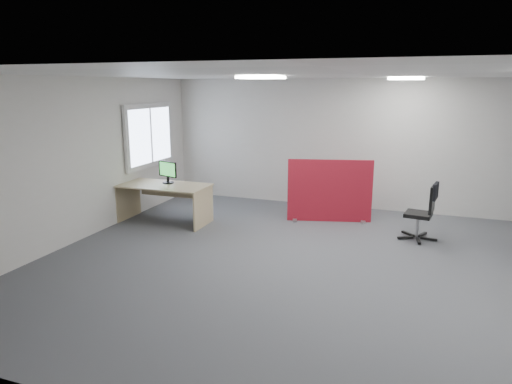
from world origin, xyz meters
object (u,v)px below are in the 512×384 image
(monitor_second, at_px, (168,171))
(red_divider, at_px, (330,191))
(second_desk, at_px, (165,193))
(office_chair, at_px, (425,208))

(monitor_second, bearing_deg, red_divider, 36.66)
(red_divider, relative_size, second_desk, 0.92)
(red_divider, distance_m, second_desk, 3.13)
(second_desk, xyz_separation_m, office_chair, (4.66, 0.49, 0.00))
(red_divider, bearing_deg, office_chair, -32.70)
(monitor_second, bearing_deg, second_desk, -73.44)
(red_divider, relative_size, office_chair, 1.59)
(second_desk, height_order, monitor_second, monitor_second)
(monitor_second, height_order, office_chair, monitor_second)
(second_desk, relative_size, office_chair, 1.72)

